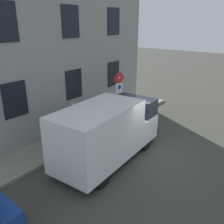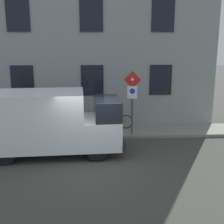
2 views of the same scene
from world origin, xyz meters
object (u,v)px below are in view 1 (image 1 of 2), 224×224
(delivery_van, at_px, (107,131))
(pedestrian, at_px, (73,118))
(bicycle_green, at_px, (96,115))
(sign_post_stacked, at_px, (119,90))
(bicycle_orange, at_px, (86,119))

(delivery_van, distance_m, pedestrian, 2.71)
(pedestrian, bearing_deg, bicycle_green, 109.15)
(sign_post_stacked, distance_m, pedestrian, 3.04)
(delivery_van, bearing_deg, sign_post_stacked, 26.28)
(bicycle_orange, bearing_deg, pedestrian, 7.78)
(delivery_van, relative_size, bicycle_orange, 3.18)
(sign_post_stacked, height_order, pedestrian, sign_post_stacked)
(sign_post_stacked, relative_size, bicycle_orange, 1.64)
(sign_post_stacked, bearing_deg, delivery_van, 119.36)
(sign_post_stacked, bearing_deg, bicycle_green, 33.72)
(sign_post_stacked, bearing_deg, pedestrian, 75.68)
(bicycle_green, bearing_deg, delivery_van, 52.86)
(sign_post_stacked, bearing_deg, bicycle_orange, 55.24)
(sign_post_stacked, height_order, bicycle_green, sign_post_stacked)
(sign_post_stacked, relative_size, bicycle_green, 1.64)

